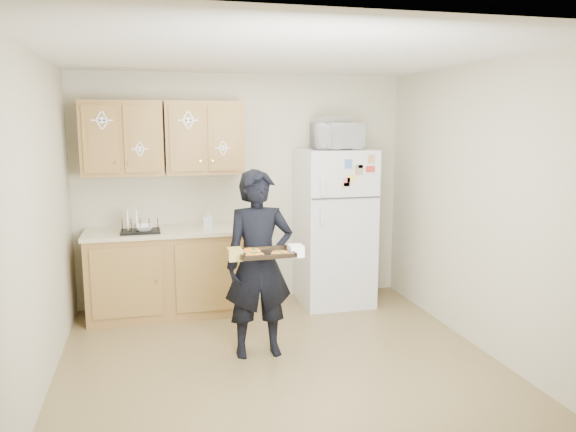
{
  "coord_description": "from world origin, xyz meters",
  "views": [
    {
      "loc": [
        -0.99,
        -4.31,
        1.99
      ],
      "look_at": [
        0.18,
        0.45,
        1.17
      ],
      "focal_mm": 35.0,
      "sensor_mm": 36.0,
      "label": 1
    }
  ],
  "objects_px": {
    "person": "(259,264)",
    "dish_rack": "(140,225)",
    "refrigerator": "(335,227)",
    "baking_tray": "(266,254)",
    "microwave": "(337,136)"
  },
  "relations": [
    {
      "from": "refrigerator",
      "to": "person",
      "type": "relative_size",
      "value": 1.06
    },
    {
      "from": "baking_tray",
      "to": "dish_rack",
      "type": "xyz_separation_m",
      "value": [
        -0.98,
        1.45,
        0.02
      ]
    },
    {
      "from": "person",
      "to": "refrigerator",
      "type": "bearing_deg",
      "value": 47.6
    },
    {
      "from": "person",
      "to": "dish_rack",
      "type": "xyz_separation_m",
      "value": [
        -0.98,
        1.15,
        0.18
      ]
    },
    {
      "from": "refrigerator",
      "to": "baking_tray",
      "type": "relative_size",
      "value": 3.93
    },
    {
      "from": "baking_tray",
      "to": "dish_rack",
      "type": "height_order",
      "value": "dish_rack"
    },
    {
      "from": "baking_tray",
      "to": "microwave",
      "type": "xyz_separation_m",
      "value": [
        1.07,
        1.45,
        0.88
      ]
    },
    {
      "from": "refrigerator",
      "to": "dish_rack",
      "type": "distance_m",
      "value": 2.06
    },
    {
      "from": "baking_tray",
      "to": "person",
      "type": "bearing_deg",
      "value": 89.07
    },
    {
      "from": "person",
      "to": "microwave",
      "type": "xyz_separation_m",
      "value": [
        1.07,
        1.15,
        1.04
      ]
    },
    {
      "from": "person",
      "to": "dish_rack",
      "type": "bearing_deg",
      "value": 130.08
    },
    {
      "from": "refrigerator",
      "to": "person",
      "type": "bearing_deg",
      "value": -131.94
    },
    {
      "from": "person",
      "to": "microwave",
      "type": "bearing_deg",
      "value": 46.43
    },
    {
      "from": "baking_tray",
      "to": "microwave",
      "type": "relative_size",
      "value": 0.85
    },
    {
      "from": "refrigerator",
      "to": "baking_tray",
      "type": "xyz_separation_m",
      "value": [
        -1.08,
        -1.5,
        0.11
      ]
    }
  ]
}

